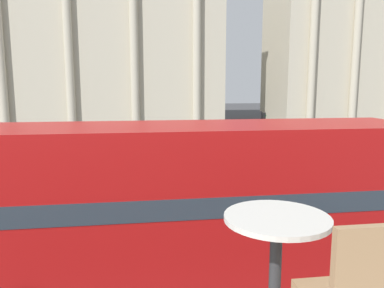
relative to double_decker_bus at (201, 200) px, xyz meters
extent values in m
cylinder|color=black|center=(3.70, 1.26, -1.76)|extent=(1.02, 0.22, 1.02)
cylinder|color=black|center=(3.70, -1.26, -1.76)|extent=(1.02, 0.22, 1.02)
cylinder|color=black|center=(-3.70, 1.26, -1.76)|extent=(1.02, 0.22, 1.02)
cube|color=#B71414|center=(0.00, 0.00, -0.88)|extent=(10.20, 2.51, 1.76)
cube|color=#2D3842|center=(0.00, 0.00, 0.22)|extent=(9.99, 2.54, 0.45)
cube|color=#B71414|center=(0.00, 0.00, 1.12)|extent=(10.20, 2.51, 1.35)
cylinder|color=#2D2D30|center=(-0.67, -6.49, 1.59)|extent=(0.07, 0.07, 0.68)
cylinder|color=silver|center=(-0.67, -6.49, 1.95)|extent=(0.60, 0.60, 0.03)
cube|color=#A87F56|center=(-0.48, -7.13, 1.93)|extent=(0.40, 0.04, 0.42)
cube|color=beige|center=(-8.41, 41.11, 7.73)|extent=(33.83, 15.29, 20.00)
cylinder|color=beige|center=(-15.17, 33.02, 6.23)|extent=(0.90, 0.90, 17.00)
cylinder|color=beige|center=(-8.41, 33.02, 6.23)|extent=(0.90, 0.90, 17.00)
cylinder|color=beige|center=(-1.64, 33.02, 6.23)|extent=(0.90, 0.90, 17.00)
cylinder|color=beige|center=(5.13, 33.02, 6.23)|extent=(0.90, 0.90, 17.00)
cube|color=beige|center=(30.38, 40.02, 9.84)|extent=(27.63, 10.07, 24.22)
cylinder|color=beige|center=(19.33, 34.53, 8.02)|extent=(0.90, 0.90, 20.59)
cylinder|color=beige|center=(24.86, 34.53, 8.02)|extent=(0.90, 0.90, 20.59)
cylinder|color=black|center=(0.84, 5.59, -0.57)|extent=(0.12, 0.12, 3.40)
cube|color=black|center=(1.02, 5.59, 0.68)|extent=(0.20, 0.24, 0.70)
sphere|color=green|center=(1.13, 5.59, 0.83)|extent=(0.14, 0.14, 0.14)
cylinder|color=black|center=(6.28, 14.29, -0.59)|extent=(0.12, 0.12, 3.37)
cube|color=black|center=(6.46, 14.29, 0.65)|extent=(0.20, 0.24, 0.70)
sphere|color=green|center=(6.57, 14.29, 0.80)|extent=(0.14, 0.14, 0.14)
cylinder|color=black|center=(-6.21, 12.25, -1.97)|extent=(0.60, 0.18, 0.60)
cylinder|color=black|center=(-6.21, 10.50, -1.97)|extent=(0.60, 0.18, 0.60)
cube|color=#19234C|center=(-7.61, 11.37, -1.69)|extent=(4.20, 1.75, 0.55)
cube|color=#2D3842|center=(-7.81, 11.37, -1.17)|extent=(1.89, 1.61, 0.50)
cylinder|color=#282B33|center=(-6.11, 13.81, -1.85)|extent=(0.14, 0.14, 0.84)
cylinder|color=#282B33|center=(-5.93, 13.81, -1.85)|extent=(0.14, 0.14, 0.84)
cylinder|color=#284799|center=(-6.02, 13.81, -1.09)|extent=(0.32, 0.32, 0.67)
sphere|color=tan|center=(-6.02, 13.81, -0.65)|extent=(0.23, 0.23, 0.23)
cylinder|color=#282B33|center=(7.79, 15.24, -1.88)|extent=(0.14, 0.14, 0.78)
cylinder|color=#282B33|center=(7.97, 15.24, -1.88)|extent=(0.14, 0.14, 0.78)
cylinder|color=slate|center=(7.88, 15.24, -1.18)|extent=(0.32, 0.32, 0.62)
sphere|color=tan|center=(7.88, 15.24, -0.77)|extent=(0.21, 0.21, 0.21)
camera|label=1|loc=(-1.43, -8.42, 2.69)|focal=35.00mm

